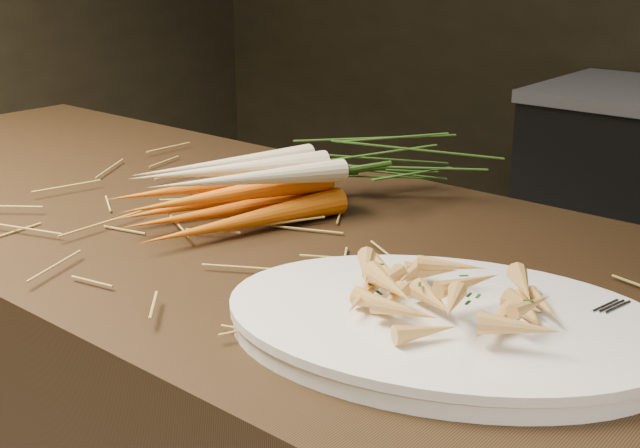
% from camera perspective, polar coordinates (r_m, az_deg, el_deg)
% --- Properties ---
extents(straw_bedding, '(1.40, 0.60, 0.02)m').
position_cam_1_polar(straw_bedding, '(0.99, 3.79, -2.20)').
color(straw_bedding, olive).
rests_on(straw_bedding, main_counter).
extents(root_veg_bunch, '(0.34, 0.58, 0.10)m').
position_cam_1_polar(root_veg_bunch, '(1.18, 0.70, 3.56)').
color(root_veg_bunch, '#C45210').
rests_on(root_veg_bunch, main_counter).
extents(serving_platter, '(0.51, 0.43, 0.02)m').
position_cam_1_polar(serving_platter, '(0.81, 8.85, -7.32)').
color(serving_platter, white).
rests_on(serving_platter, main_counter).
extents(roasted_veg_heap, '(0.26, 0.22, 0.05)m').
position_cam_1_polar(roasted_veg_heap, '(0.79, 8.98, -4.99)').
color(roasted_veg_heap, '#AD7335').
rests_on(roasted_veg_heap, serving_platter).
extents(serving_fork, '(0.05, 0.16, 0.00)m').
position_cam_1_polar(serving_fork, '(0.78, 20.11, -8.23)').
color(serving_fork, silver).
rests_on(serving_fork, serving_platter).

